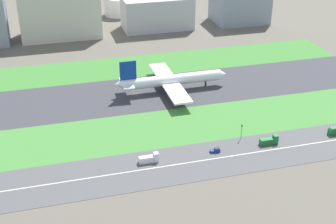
{
  "coord_description": "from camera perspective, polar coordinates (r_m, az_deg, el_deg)",
  "views": [
    {
      "loc": [
        -46.05,
        -234.06,
        112.0
      ],
      "look_at": [
        8.51,
        -36.5,
        6.0
      ],
      "focal_mm": 50.88,
      "sensor_mm": 36.0,
      "label": 1
    }
  ],
  "objects": [
    {
      "name": "ground_plane",
      "position": [
        263.53,
        -3.9,
        2.13
      ],
      "size": [
        800.0,
        800.0,
        0.0
      ],
      "primitive_type": "plane",
      "color": "#5B564C"
    },
    {
      "name": "runway",
      "position": [
        263.51,
        -3.9,
        2.14
      ],
      "size": [
        280.0,
        46.0,
        0.1
      ],
      "primitive_type": "cube",
      "color": "#38383D",
      "rests_on": "ground_plane"
    },
    {
      "name": "grass_median_north",
      "position": [
        300.52,
        -5.53,
        5.34
      ],
      "size": [
        280.0,
        36.0,
        0.1
      ],
      "primitive_type": "cube",
      "color": "#3D7A33",
      "rests_on": "ground_plane"
    },
    {
      "name": "grass_median_south",
      "position": [
        227.87,
        -1.76,
        -2.09
      ],
      "size": [
        280.0,
        36.0,
        0.1
      ],
      "primitive_type": "cube",
      "color": "#427F38",
      "rests_on": "ground_plane"
    },
    {
      "name": "highway",
      "position": [
        201.48,
        0.43,
        -6.41
      ],
      "size": [
        280.0,
        28.0,
        0.1
      ],
      "primitive_type": "cube",
      "color": "#4C4C4F",
      "rests_on": "ground_plane"
    },
    {
      "name": "highway_centerline",
      "position": [
        201.45,
        0.43,
        -6.4
      ],
      "size": [
        266.0,
        0.5,
        0.01
      ],
      "primitive_type": "cube",
      "color": "silver",
      "rests_on": "highway"
    },
    {
      "name": "airliner",
      "position": [
        265.1,
        0.21,
        3.83
      ],
      "size": [
        65.0,
        56.0,
        19.7
      ],
      "color": "white",
      "rests_on": "runway"
    },
    {
      "name": "truck_1",
      "position": [
        220.19,
        12.05,
        -3.39
      ],
      "size": [
        8.4,
        2.5,
        4.0
      ],
      "color": "#19662D",
      "rests_on": "highway"
    },
    {
      "name": "truck_0",
      "position": [
        202.89,
        -2.25,
        -5.62
      ],
      "size": [
        8.4,
        2.5,
        4.0
      ],
      "color": "silver",
      "rests_on": "highway"
    },
    {
      "name": "car_1",
      "position": [
        210.91,
        5.72,
        -4.59
      ],
      "size": [
        4.4,
        1.8,
        2.0
      ],
      "color": "navy",
      "rests_on": "highway"
    },
    {
      "name": "traffic_light",
      "position": [
        220.93,
        8.81,
        -2.19
      ],
      "size": [
        0.36,
        0.5,
        7.2
      ],
      "color": "#4C4C51",
      "rests_on": "highway"
    },
    {
      "name": "hangar_building",
      "position": [
        360.94,
        -12.85,
        11.51
      ],
      "size": [
        56.79,
        30.26,
        35.1
      ],
      "primitive_type": "cube",
      "color": "beige",
      "rests_on": "ground_plane"
    },
    {
      "name": "office_tower",
      "position": [
        372.54,
        -1.31,
        11.78
      ],
      "size": [
        52.57,
        27.03,
        24.13
      ],
      "primitive_type": "cube",
      "color": "#B2B2B7",
      "rests_on": "ground_plane"
    },
    {
      "name": "cargo_warehouse",
      "position": [
        393.75,
        8.58,
        12.58
      ],
      "size": [
        41.05,
        33.1,
        27.26
      ],
      "primitive_type": "cube",
      "color": "gray",
      "rests_on": "ground_plane"
    },
    {
      "name": "fuel_tank_west",
      "position": [
        411.92,
        -5.96,
        12.5
      ],
      "size": [
        23.56,
        23.56,
        14.93
      ],
      "primitive_type": "cylinder",
      "color": "silver",
      "rests_on": "ground_plane"
    },
    {
      "name": "fuel_tank_centre",
      "position": [
        417.87,
        -1.5,
        13.06
      ],
      "size": [
        16.54,
        16.54,
        17.88
      ],
      "primitive_type": "cylinder",
      "color": "silver",
      "rests_on": "ground_plane"
    }
  ]
}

